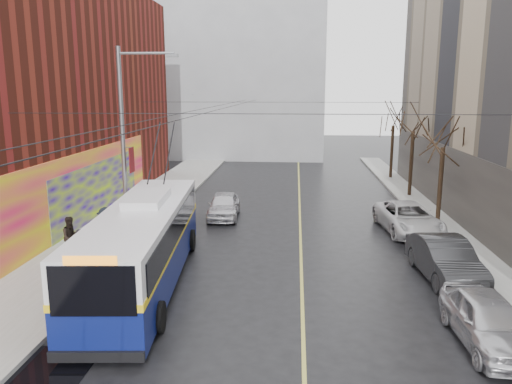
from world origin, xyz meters
TOP-DOWN VIEW (x-y plane):
  - sidewalk_left at (-8.00, 12.00)m, footprint 4.00×60.00m
  - sidewalk_right at (9.00, 12.00)m, footprint 2.00×60.00m
  - lane_line at (1.50, 14.00)m, footprint 0.12×50.00m
  - building_far at (-6.00, 44.99)m, footprint 20.50×12.10m
  - streetlight_pole at (-6.14, 10.00)m, footprint 2.65×0.60m
  - catenary_wires at (-2.54, 14.77)m, footprint 18.00×60.00m
  - tree_near at (9.00, 16.00)m, footprint 3.20×3.20m
  - tree_mid at (9.00, 23.00)m, footprint 3.20×3.20m
  - tree_far at (9.00, 30.00)m, footprint 3.20×3.20m
  - puddle at (-5.54, -0.05)m, footprint 2.82×3.06m
  - pigeons_flying at (-2.41, 9.92)m, footprint 3.28×3.59m
  - trolleybus at (-4.43, 6.37)m, footprint 3.56×12.17m
  - parked_car_a at (6.75, 2.60)m, footprint 1.89×4.39m
  - parked_car_b at (7.00, 7.69)m, footprint 2.09×4.97m
  - parked_car_c at (7.00, 14.19)m, footprint 3.10×5.66m
  - following_car at (-2.86, 16.45)m, footprint 1.87×4.28m
  - pedestrian_a at (-6.84, 6.46)m, footprint 0.47×0.70m
  - pedestrian_b at (-8.28, 8.61)m, footprint 1.10×1.10m
  - pedestrian_c at (-7.24, 9.85)m, footprint 1.15×1.42m

SIDE VIEW (x-z plane):
  - lane_line at x=1.50m, z-range 0.00..0.01m
  - puddle at x=-5.54m, z-range 0.00..0.01m
  - sidewalk_left at x=-8.00m, z-range 0.00..0.15m
  - sidewalk_right at x=9.00m, z-range 0.00..0.15m
  - following_car at x=-2.86m, z-range 0.00..1.44m
  - parked_car_a at x=6.75m, z-range 0.00..1.47m
  - parked_car_c at x=7.00m, z-range 0.00..1.50m
  - parked_car_b at x=7.00m, z-range 0.00..1.60m
  - pedestrian_b at x=-8.28m, z-range 0.15..1.95m
  - pedestrian_a at x=-6.84m, z-range 0.15..2.05m
  - pedestrian_c at x=-7.24m, z-range 0.15..2.07m
  - trolleybus at x=-4.43m, z-range -1.27..4.44m
  - streetlight_pole at x=-6.14m, z-range 0.35..9.35m
  - tree_near at x=9.00m, z-range 1.78..8.18m
  - tree_far at x=9.00m, z-range 1.86..8.43m
  - tree_mid at x=9.00m, z-range 1.91..8.59m
  - catenary_wires at x=-2.54m, z-range 6.13..6.36m
  - pigeons_flying at x=-2.41m, z-range 5.83..7.38m
  - building_far at x=-6.00m, z-range 0.02..18.02m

